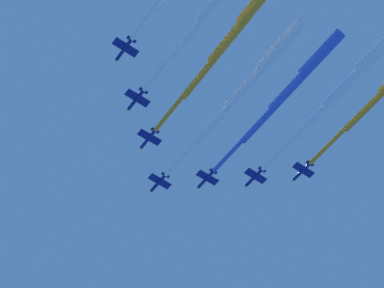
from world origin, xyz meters
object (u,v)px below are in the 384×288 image
jet_starboard_mid (345,85)px  jet_starboard_inner (290,88)px  jet_port_inner (229,38)px  jet_lead (248,83)px

jet_starboard_mid → jet_starboard_inner: bearing=-89.6°
jet_port_inner → jet_starboard_inner: size_ratio=1.03×
jet_lead → jet_starboard_mid: 30.50m
jet_starboard_inner → jet_port_inner: bearing=-45.2°
jet_lead → jet_starboard_inner: size_ratio=1.08×
jet_starboard_mid → jet_lead: bearing=-83.7°
jet_port_inner → jet_starboard_inner: 25.36m
jet_lead → jet_starboard_inner: 13.73m
jet_port_inner → jet_starboard_mid: 39.36m
jet_port_inner → jet_starboard_mid: size_ratio=1.02×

